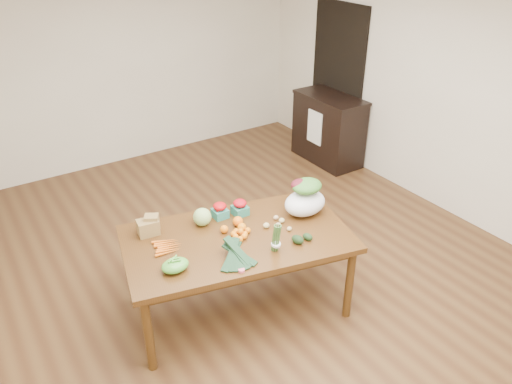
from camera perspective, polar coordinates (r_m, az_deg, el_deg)
floor at (r=5.10m, az=-0.87°, el=-7.87°), size 6.00×6.00×0.00m
room_walls at (r=4.42m, az=-1.00°, el=6.23°), size 5.02×6.02×2.70m
dining_table at (r=4.35m, az=-2.07°, el=-9.18°), size 2.04×1.42×0.75m
doorway_dark at (r=7.16m, az=9.22°, el=12.37°), size 0.02×1.00×2.10m
cabinet at (r=7.05m, az=8.27°, el=7.17°), size 0.52×1.02×0.94m
dish_towel at (r=6.85m, az=6.71°, el=7.34°), size 0.02×0.28×0.45m
paper_bag at (r=4.21m, az=-12.25°, el=-3.80°), size 0.26×0.24×0.16m
cabbage at (r=4.26m, az=-6.16°, el=-2.85°), size 0.16×0.16×0.16m
strawberry_basket_a at (r=4.36m, az=-4.14°, el=-2.25°), size 0.15×0.15×0.11m
strawberry_basket_b at (r=4.39m, az=-1.85°, el=-1.91°), size 0.15×0.15×0.11m
orange_a at (r=4.16m, az=-3.66°, el=-4.26°), size 0.07×0.07×0.07m
orange_b at (r=4.24m, az=-2.09°, el=-3.37°), size 0.09×0.09×0.09m
orange_c at (r=4.18m, az=-1.63°, el=-4.03°), size 0.07×0.07×0.07m
mandarin_cluster at (r=4.10m, az=-1.78°, el=-4.65°), size 0.22×0.22×0.08m
carrots at (r=4.05m, az=-10.05°, el=-6.11°), size 0.26×0.26×0.03m
snap_pea_bag at (r=3.78m, az=-9.23°, el=-8.28°), size 0.21×0.16×0.10m
kale_bunch at (r=3.78m, az=-2.18°, el=-7.22°), size 0.40×0.46×0.16m
asparagus_bundle at (r=3.89m, az=2.31°, el=-5.25°), size 0.10×0.13×0.26m
potato_a at (r=4.22m, az=1.18°, el=-3.84°), size 0.06×0.05×0.05m
potato_b at (r=4.23m, az=2.54°, el=-3.82°), size 0.05×0.05×0.05m
potato_c at (r=4.30m, az=2.95°, el=-3.27°), size 0.05×0.05×0.04m
potato_d at (r=4.34m, az=2.29°, el=-2.94°), size 0.05×0.04×0.04m
potato_e at (r=4.20m, az=3.83°, el=-4.21°), size 0.04×0.04×0.04m
avocado_a at (r=4.04m, az=4.78°, el=-5.44°), size 0.10×0.13×0.07m
avocado_b at (r=4.09m, az=5.92°, el=-5.12°), size 0.08×0.10×0.06m
salad_bag at (r=4.38m, az=5.63°, el=-0.76°), size 0.45×0.37×0.30m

